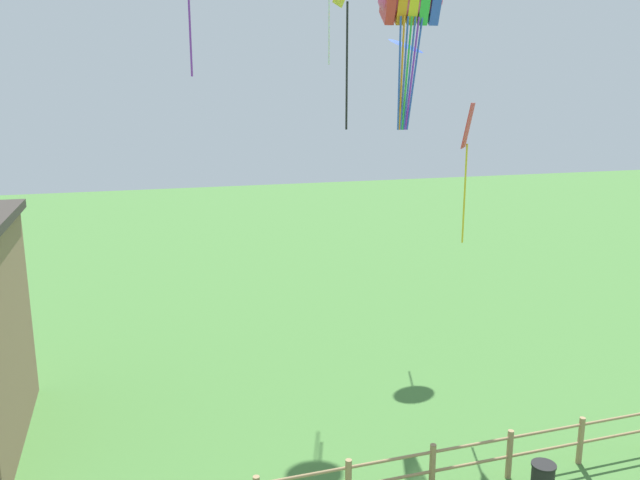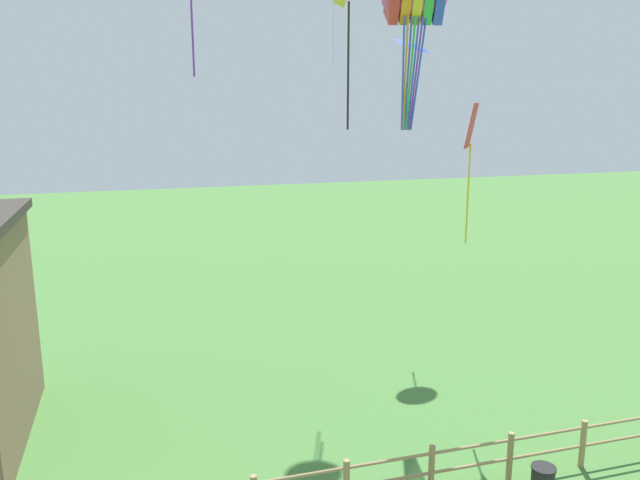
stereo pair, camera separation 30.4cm
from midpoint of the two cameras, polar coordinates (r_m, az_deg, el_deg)
name	(u,v)px [view 1 (the left image)]	position (r m, az deg, el deg)	size (l,w,h in m)	color
kite_rainbow_parafoil	(410,2)	(18.57, 7.76, 20.76)	(2.07, 1.71, 4.21)	#E54C8C
kite_red_diamond	(467,143)	(17.36, 12.82, 8.67)	(0.71, 0.83, 3.80)	red
kite_yellow_diamond	(347,0)	(15.26, 1.91, 21.05)	(0.90, 1.03, 3.96)	yellow
kite_blue_delta	(406,46)	(23.39, 7.51, 17.16)	(1.84, 1.83, 3.20)	blue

